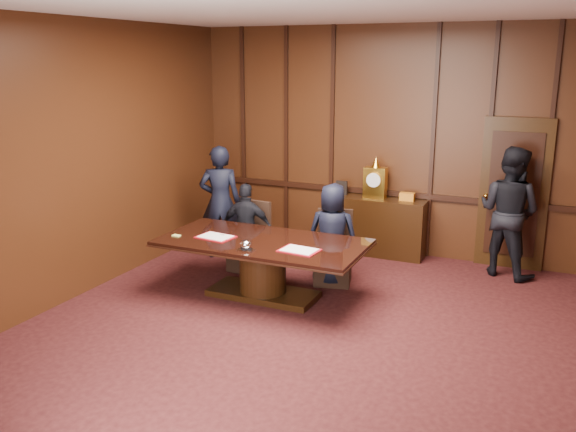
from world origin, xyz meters
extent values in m
plane|color=black|center=(0.00, 0.00, 0.00)|extent=(7.00, 7.00, 0.00)
plane|color=silver|center=(0.00, 0.00, 3.50)|extent=(7.00, 7.00, 0.00)
cube|color=black|center=(0.00, 3.50, 1.75)|extent=(6.00, 0.04, 3.50)
cube|color=black|center=(0.00, -3.50, 1.75)|extent=(6.00, 0.04, 3.50)
cube|color=black|center=(-3.00, 0.00, 1.75)|extent=(0.04, 7.00, 3.50)
cube|color=black|center=(0.00, 3.47, 0.95)|extent=(5.90, 0.05, 0.08)
cube|color=black|center=(2.00, 3.46, 1.10)|extent=(0.95, 0.06, 2.20)
sphere|color=gold|center=(1.63, 3.39, 1.05)|extent=(0.08, 0.08, 0.08)
cube|color=black|center=(0.00, 3.26, 0.45)|extent=(1.60, 0.45, 0.90)
cube|color=black|center=(-0.70, 3.26, 0.03)|extent=(0.12, 0.40, 0.06)
cube|color=black|center=(0.70, 3.26, 0.03)|extent=(0.12, 0.40, 0.06)
cube|color=gold|center=(0.00, 3.26, 1.14)|extent=(0.34, 0.18, 0.48)
cylinder|color=white|center=(0.00, 3.16, 1.20)|extent=(0.22, 0.03, 0.22)
cone|color=gold|center=(0.00, 3.26, 1.46)|extent=(0.14, 0.14, 0.16)
cube|color=black|center=(-0.55, 3.28, 1.01)|extent=(0.18, 0.04, 0.22)
cube|color=orange|center=(0.50, 3.28, 0.96)|extent=(0.22, 0.12, 0.12)
cube|color=black|center=(-0.78, 0.93, 0.04)|extent=(1.40, 0.60, 0.08)
cylinder|color=black|center=(-0.78, 0.93, 0.39)|extent=(0.60, 0.60, 0.62)
cube|color=black|center=(-0.78, 0.93, 0.71)|extent=(2.62, 1.32, 0.02)
cube|color=black|center=(-0.78, 0.93, 0.73)|extent=(2.60, 1.30, 0.06)
cube|color=#A00E17|center=(-1.39, 0.80, 0.77)|extent=(0.50, 0.39, 0.01)
cube|color=white|center=(-1.39, 0.80, 0.78)|extent=(0.43, 0.33, 0.01)
cube|color=#A00E17|center=(-0.19, 0.72, 0.77)|extent=(0.49, 0.37, 0.01)
cube|color=white|center=(-0.19, 0.72, 0.78)|extent=(0.42, 0.32, 0.01)
cube|color=white|center=(-0.78, 0.48, 0.77)|extent=(0.20, 0.14, 0.01)
ellipsoid|color=white|center=(-0.78, 0.48, 0.82)|extent=(0.13, 0.13, 0.10)
cube|color=#D9D86A|center=(-1.89, 0.64, 0.77)|extent=(0.10, 0.07, 0.01)
cube|color=black|center=(-1.43, 1.78, 0.23)|extent=(0.53, 0.53, 0.46)
cube|color=black|center=(-1.41, 1.99, 0.72)|extent=(0.48, 0.11, 0.55)
cylinder|color=black|center=(-1.63, 1.58, 0.12)|extent=(0.04, 0.04, 0.23)
cylinder|color=black|center=(-1.23, 1.98, 0.12)|extent=(0.04, 0.04, 0.23)
cube|color=black|center=(-0.13, 1.78, 0.23)|extent=(0.58, 0.58, 0.46)
cube|color=black|center=(-0.19, 1.98, 0.72)|extent=(0.48, 0.18, 0.55)
cylinder|color=black|center=(-0.33, 1.58, 0.12)|extent=(0.04, 0.04, 0.23)
cylinder|color=black|center=(0.07, 1.98, 0.12)|extent=(0.04, 0.04, 0.23)
imported|color=black|center=(-1.43, 1.73, 0.64)|extent=(0.80, 0.46, 1.29)
imported|color=black|center=(-0.13, 1.73, 0.70)|extent=(0.74, 0.54, 1.40)
imported|color=black|center=(-2.11, 2.15, 0.87)|extent=(0.75, 0.63, 1.74)
imported|color=black|center=(1.98, 3.10, 0.92)|extent=(1.10, 0.99, 1.84)
camera|label=1|loc=(2.53, -5.68, 3.00)|focal=38.00mm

